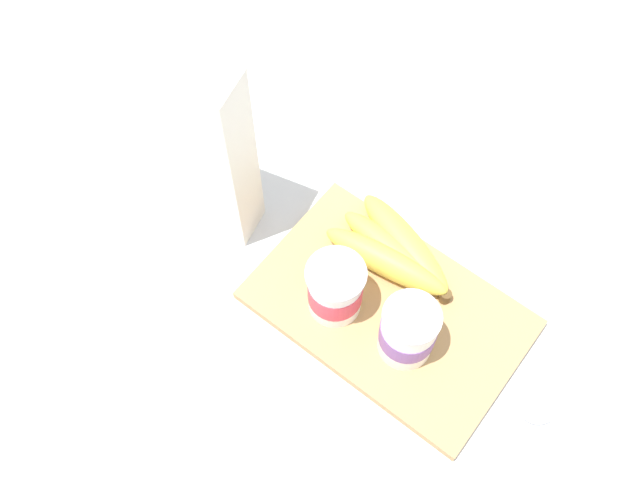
{
  "coord_description": "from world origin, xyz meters",
  "views": [
    {
      "loc": [
        -0.15,
        0.33,
        0.82
      ],
      "look_at": [
        0.11,
        0.0,
        0.06
      ],
      "focal_mm": 40.35,
      "sensor_mm": 36.0,
      "label": 1
    }
  ],
  "objects_px": {
    "cutting_board": "(388,309)",
    "banana_bunch": "(395,252)",
    "yogurt_cup_front": "(408,331)",
    "yogurt_cup_back": "(335,289)",
    "cereal_box": "(169,140)",
    "spoon": "(560,415)"
  },
  "relations": [
    {
      "from": "yogurt_cup_front",
      "to": "spoon",
      "type": "xyz_separation_m",
      "value": [
        -0.19,
        -0.04,
        -0.05
      ]
    },
    {
      "from": "spoon",
      "to": "cereal_box",
      "type": "bearing_deg",
      "value": 5.31
    },
    {
      "from": "yogurt_cup_back",
      "to": "banana_bunch",
      "type": "height_order",
      "value": "yogurt_cup_back"
    },
    {
      "from": "cereal_box",
      "to": "spoon",
      "type": "xyz_separation_m",
      "value": [
        -0.53,
        -0.05,
        -0.13
      ]
    },
    {
      "from": "yogurt_cup_front",
      "to": "cereal_box",
      "type": "bearing_deg",
      "value": 1.03
    },
    {
      "from": "banana_bunch",
      "to": "yogurt_cup_back",
      "type": "bearing_deg",
      "value": 77.2
    },
    {
      "from": "yogurt_cup_front",
      "to": "banana_bunch",
      "type": "relative_size",
      "value": 0.51
    },
    {
      "from": "cereal_box",
      "to": "yogurt_cup_front",
      "type": "distance_m",
      "value": 0.36
    },
    {
      "from": "cutting_board",
      "to": "banana_bunch",
      "type": "bearing_deg",
      "value": -60.05
    },
    {
      "from": "banana_bunch",
      "to": "yogurt_cup_front",
      "type": "bearing_deg",
      "value": 131.26
    },
    {
      "from": "cereal_box",
      "to": "spoon",
      "type": "distance_m",
      "value": 0.55
    },
    {
      "from": "yogurt_cup_front",
      "to": "yogurt_cup_back",
      "type": "xyz_separation_m",
      "value": [
        0.1,
        0.01,
        -0.0
      ]
    },
    {
      "from": "cutting_board",
      "to": "yogurt_cup_back",
      "type": "bearing_deg",
      "value": 34.3
    },
    {
      "from": "cereal_box",
      "to": "cutting_board",
      "type": "bearing_deg",
      "value": 172.75
    },
    {
      "from": "spoon",
      "to": "banana_bunch",
      "type": "bearing_deg",
      "value": -9.29
    },
    {
      "from": "cutting_board",
      "to": "yogurt_cup_back",
      "type": "height_order",
      "value": "yogurt_cup_back"
    },
    {
      "from": "cutting_board",
      "to": "banana_bunch",
      "type": "distance_m",
      "value": 0.07
    },
    {
      "from": "cereal_box",
      "to": "banana_bunch",
      "type": "bearing_deg",
      "value": -174.98
    },
    {
      "from": "yogurt_cup_back",
      "to": "banana_bunch",
      "type": "xyz_separation_m",
      "value": [
        -0.02,
        -0.09,
        -0.02
      ]
    },
    {
      "from": "cutting_board",
      "to": "spoon",
      "type": "relative_size",
      "value": 2.99
    },
    {
      "from": "cereal_box",
      "to": "spoon",
      "type": "bearing_deg",
      "value": 171.44
    },
    {
      "from": "yogurt_cup_front",
      "to": "yogurt_cup_back",
      "type": "bearing_deg",
      "value": 4.79
    }
  ]
}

